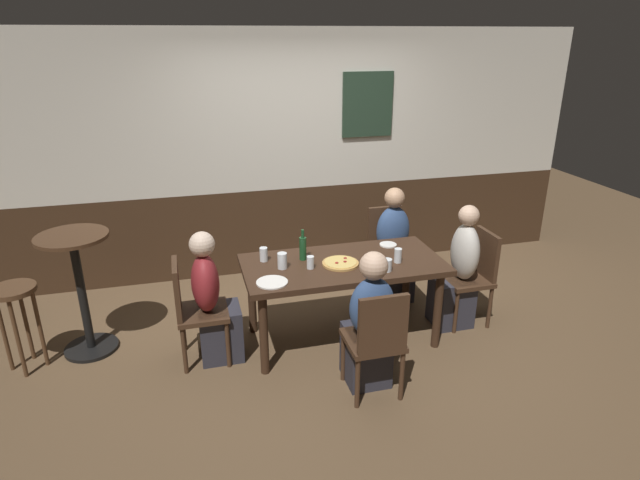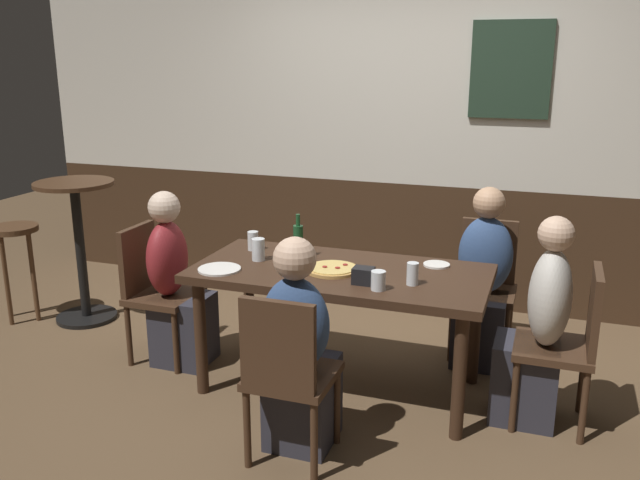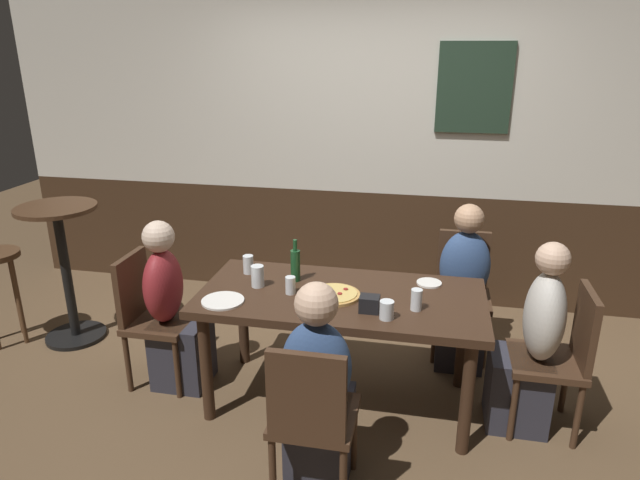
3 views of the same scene
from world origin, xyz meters
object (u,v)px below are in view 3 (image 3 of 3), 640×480
Objects in this scene: chair_right_far at (462,286)px; pint_glass_pale at (248,266)px; chair_head_west at (150,312)px; pint_glass_stout at (290,286)px; pizza at (334,294)px; tumbler_short at (416,301)px; plate_white_large at (223,301)px; side_bar_table at (65,263)px; dining_table at (341,307)px; person_mid_near at (319,398)px; person_right_far at (462,298)px; beer_bottle_green at (295,264)px; chair_mid_near at (311,414)px; person_head_east at (530,352)px; person_head_west at (173,317)px; beer_glass_tall at (258,277)px; plate_white_small at (429,283)px; chair_head_east at (561,352)px; beer_glass_half at (387,311)px; condiment_caddy at (369,304)px.

chair_right_far reaches higher than pint_glass_pale.
chair_head_west is 8.34× the size of pint_glass_stout.
tumbler_short is at bearing -9.70° from pizza.
side_bar_table reaches higher than plate_white_large.
dining_table is at bearing 164.82° from tumbler_short.
pint_glass_stout is at bearing 115.95° from person_mid_near.
person_right_far reaches higher than pint_glass_pale.
person_mid_near is at bearing -116.57° from chair_right_far.
beer_bottle_green is (-1.05, -0.52, 0.37)m from person_right_far.
person_head_east is (1.09, 0.82, -0.02)m from chair_mid_near.
person_head_west is at bearing 151.73° from plate_white_large.
side_bar_table is (-2.13, 1.21, 0.12)m from chair_mid_near.
chair_right_far is at bearing 113.30° from person_head_east.
person_mid_near is 1.12m from pint_glass_pale.
side_bar_table reaches higher than tumbler_short.
side_bar_table is at bearing 150.35° from chair_mid_near.
chair_mid_near is at bearing -58.14° from beer_glass_tall.
plate_white_small is (0.54, 0.29, -0.01)m from pizza.
person_mid_near reaches higher than side_bar_table.
chair_right_far reaches higher than dining_table.
person_head_west reaches higher than chair_mid_near.
dining_table is 1.91× the size of chair_head_east.
chair_head_west is at bearing -162.28° from pint_glass_pale.
person_right_far reaches higher than person_mid_near.
pizza is (-1.13, -0.04, 0.27)m from person_head_east.
chair_head_east is 1.80m from beer_glass_tall.
side_bar_table is at bearing 172.67° from pint_glass_pale.
person_head_west is at bearing -20.62° from side_bar_table.
person_mid_near is 2.38m from side_bar_table.
pint_glass_stout is (-0.30, -0.05, 0.13)m from dining_table.
chair_head_east is 3.27× the size of beer_bottle_green.
tumbler_short is (-0.82, -0.12, 0.30)m from chair_head_east.
beer_glass_half is 0.67× the size of plate_white_small.
chair_head_west is at bearing 175.97° from tumbler_short.
person_head_east is at bearing -61.77° from person_right_far.
condiment_caddy is (-0.91, -0.19, 0.31)m from person_head_east.
chair_head_east is at bearing 8.33° from tumbler_short.
side_bar_table is at bearing 156.97° from plate_white_large.
chair_mid_near is at bearing -115.16° from plate_white_small.
plate_white_small is (0.51, 1.08, 0.25)m from chair_mid_near.
beer_bottle_green is (-0.31, 0.14, 0.19)m from dining_table.
dining_table is 0.30m from condiment_caddy.
dining_table is 1.01m from person_right_far.
person_right_far is 11.12× the size of beer_glass_half.
beer_bottle_green reaches higher than chair_mid_near.
person_mid_near is 10.57× the size of pint_glass_stout.
plate_white_small is at bearing -112.47° from chair_right_far.
person_head_east is 4.25× the size of beer_bottle_green.
beer_bottle_green is 0.26× the size of side_bar_table.
person_mid_near is 9.37× the size of pint_glass_pale.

